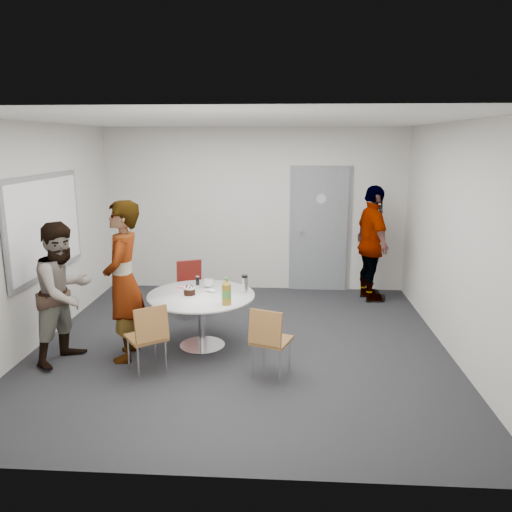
# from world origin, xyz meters

# --- Properties ---
(floor) EXTENTS (5.00, 5.00, 0.00)m
(floor) POSITION_xyz_m (0.00, 0.00, 0.00)
(floor) COLOR #222326
(floor) RESTS_ON ground
(ceiling) EXTENTS (5.00, 5.00, 0.00)m
(ceiling) POSITION_xyz_m (0.00, 0.00, 2.70)
(ceiling) COLOR silver
(ceiling) RESTS_ON wall_back
(wall_back) EXTENTS (5.00, 0.00, 5.00)m
(wall_back) POSITION_xyz_m (0.00, 2.50, 1.35)
(wall_back) COLOR silver
(wall_back) RESTS_ON floor
(wall_left) EXTENTS (0.00, 5.00, 5.00)m
(wall_left) POSITION_xyz_m (-2.50, 0.00, 1.35)
(wall_left) COLOR silver
(wall_left) RESTS_ON floor
(wall_right) EXTENTS (0.00, 5.00, 5.00)m
(wall_right) POSITION_xyz_m (2.50, 0.00, 1.35)
(wall_right) COLOR silver
(wall_right) RESTS_ON floor
(wall_front) EXTENTS (5.00, 0.00, 5.00)m
(wall_front) POSITION_xyz_m (0.00, -2.50, 1.35)
(wall_front) COLOR silver
(wall_front) RESTS_ON floor
(door) EXTENTS (1.02, 0.17, 2.12)m
(door) POSITION_xyz_m (1.10, 2.48, 1.03)
(door) COLOR gray
(door) RESTS_ON wall_back
(whiteboard) EXTENTS (0.04, 1.90, 1.25)m
(whiteboard) POSITION_xyz_m (-2.46, 0.20, 1.45)
(whiteboard) COLOR gray
(whiteboard) RESTS_ON wall_left
(table) EXTENTS (1.29, 1.29, 0.99)m
(table) POSITION_xyz_m (-0.45, -0.08, 0.58)
(table) COLOR white
(table) RESTS_ON floor
(chair_near_left) EXTENTS (0.54, 0.55, 0.79)m
(chair_near_left) POSITION_xyz_m (-0.91, -0.86, 0.48)
(chair_near_left) COLOR brown
(chair_near_left) RESTS_ON floor
(chair_near_right) EXTENTS (0.48, 0.51, 0.79)m
(chair_near_right) POSITION_xyz_m (0.37, -0.86, 0.47)
(chair_near_right) COLOR brown
(chair_near_right) RESTS_ON floor
(chair_far) EXTENTS (0.49, 0.52, 0.79)m
(chair_far) POSITION_xyz_m (-0.83, 1.09, 0.48)
(chair_far) COLOR maroon
(chair_far) RESTS_ON floor
(person_main) EXTENTS (0.50, 0.71, 1.84)m
(person_main) POSITION_xyz_m (-1.30, -0.42, 0.92)
(person_main) COLOR #A5C6EA
(person_main) RESTS_ON floor
(person_left) EXTENTS (0.85, 0.95, 1.62)m
(person_left) POSITION_xyz_m (-1.95, -0.53, 0.81)
(person_left) COLOR white
(person_left) RESTS_ON floor
(person_right) EXTENTS (0.65, 1.13, 1.82)m
(person_right) POSITION_xyz_m (1.88, 1.95, 0.91)
(person_right) COLOR black
(person_right) RESTS_ON floor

